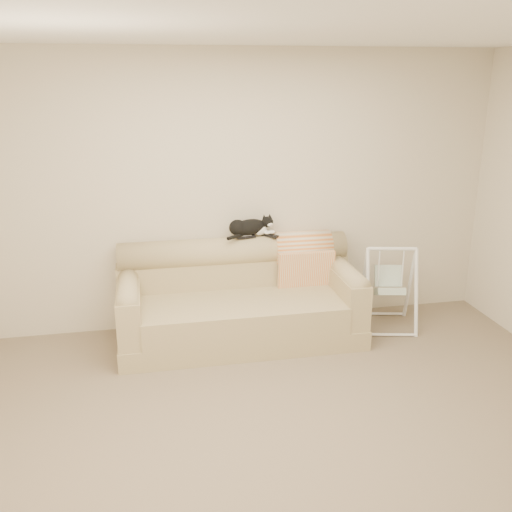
{
  "coord_description": "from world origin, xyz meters",
  "views": [
    {
      "loc": [
        -0.87,
        -3.22,
        2.37
      ],
      "look_at": [
        0.03,
        1.27,
        0.9
      ],
      "focal_mm": 40.0,
      "sensor_mm": 36.0,
      "label": 1
    }
  ],
  "objects_px": {
    "tuxedo_cat": "(250,227)",
    "remote_b": "(270,235)",
    "remote_a": "(246,237)",
    "sofa": "(239,302)",
    "baby_swing": "(389,287)"
  },
  "relations": [
    {
      "from": "tuxedo_cat",
      "to": "remote_b",
      "type": "bearing_deg",
      "value": -4.72
    },
    {
      "from": "remote_a",
      "to": "tuxedo_cat",
      "type": "distance_m",
      "value": 0.1
    },
    {
      "from": "remote_b",
      "to": "sofa",
      "type": "bearing_deg",
      "value": -146.79
    },
    {
      "from": "remote_a",
      "to": "baby_swing",
      "type": "xyz_separation_m",
      "value": [
        1.35,
        -0.27,
        -0.51
      ]
    },
    {
      "from": "remote_a",
      "to": "remote_b",
      "type": "distance_m",
      "value": 0.23
    },
    {
      "from": "sofa",
      "to": "baby_swing",
      "type": "height_order",
      "value": "sofa"
    },
    {
      "from": "tuxedo_cat",
      "to": "baby_swing",
      "type": "xyz_separation_m",
      "value": [
        1.31,
        -0.29,
        -0.59
      ]
    },
    {
      "from": "remote_a",
      "to": "baby_swing",
      "type": "distance_m",
      "value": 1.47
    },
    {
      "from": "baby_swing",
      "to": "remote_a",
      "type": "bearing_deg",
      "value": 168.85
    },
    {
      "from": "remote_b",
      "to": "baby_swing",
      "type": "xyz_separation_m",
      "value": [
        1.12,
        -0.27,
        -0.5
      ]
    },
    {
      "from": "remote_a",
      "to": "baby_swing",
      "type": "relative_size",
      "value": 0.23
    },
    {
      "from": "tuxedo_cat",
      "to": "baby_swing",
      "type": "height_order",
      "value": "tuxedo_cat"
    },
    {
      "from": "sofa",
      "to": "remote_b",
      "type": "xyz_separation_m",
      "value": [
        0.34,
        0.22,
        0.56
      ]
    },
    {
      "from": "remote_b",
      "to": "tuxedo_cat",
      "type": "xyz_separation_m",
      "value": [
        -0.19,
        0.02,
        0.09
      ]
    },
    {
      "from": "sofa",
      "to": "remote_a",
      "type": "bearing_deg",
      "value": 63.17
    }
  ]
}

